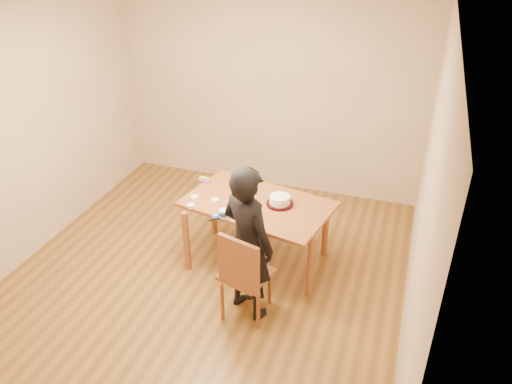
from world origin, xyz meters
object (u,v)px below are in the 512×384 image
(dining_chair, at_px, (246,274))
(cake, at_px, (280,200))
(person, at_px, (248,243))
(cake_plate, at_px, (280,204))
(dining_table, at_px, (258,204))

(dining_chair, bearing_deg, cake, 100.53)
(cake, bearing_deg, person, -95.68)
(dining_chair, relative_size, cake_plate, 1.49)
(dining_table, distance_m, cake, 0.24)
(dining_chair, height_order, cake, cake)
(cake_plate, bearing_deg, person, -95.68)
(cake_plate, relative_size, cake, 1.29)
(person, bearing_deg, cake, -71.18)
(cake, distance_m, person, 0.77)
(dining_chair, bearing_deg, dining_table, 116.84)
(cake_plate, bearing_deg, dining_chair, -95.36)
(dining_chair, distance_m, cake_plate, 0.87)
(dining_chair, relative_size, person, 0.27)
(cake, height_order, person, person)
(dining_table, height_order, cake_plate, cake_plate)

